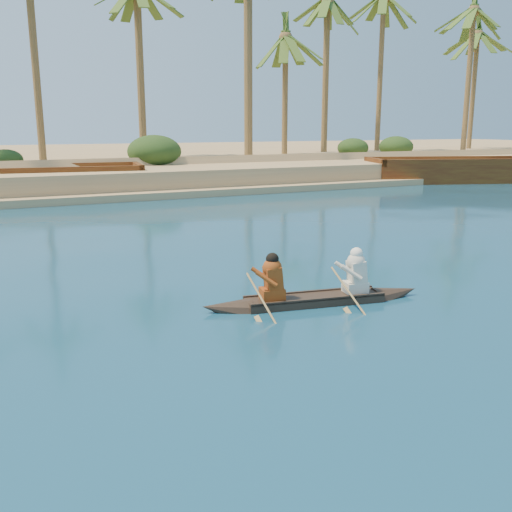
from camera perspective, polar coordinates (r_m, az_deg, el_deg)
name	(u,v)px	position (r m, az deg, el deg)	size (l,w,h in m)	color
sandy_embankment	(71,162)	(52.77, -18.03, 8.92)	(150.00, 51.00, 1.50)	tan
palm_grove	(92,57)	(41.21, -16.11, 18.54)	(110.00, 14.00, 16.00)	#3B581F
shrub_cluster	(109,165)	(37.61, -14.46, 8.83)	(100.00, 6.00, 2.40)	#1E3B15
canoe	(314,292)	(11.76, 5.87, -3.61)	(4.74, 1.47, 1.30)	#31221A
barge_mid	(36,183)	(32.47, -21.15, 6.82)	(11.44, 5.27, 1.84)	#5C3913
barge_right	(454,172)	(40.06, 19.17, 7.96)	(11.68, 7.14, 1.85)	#5C3913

